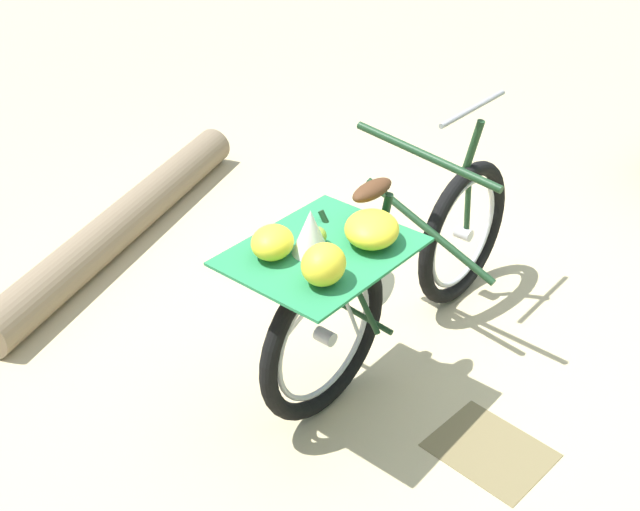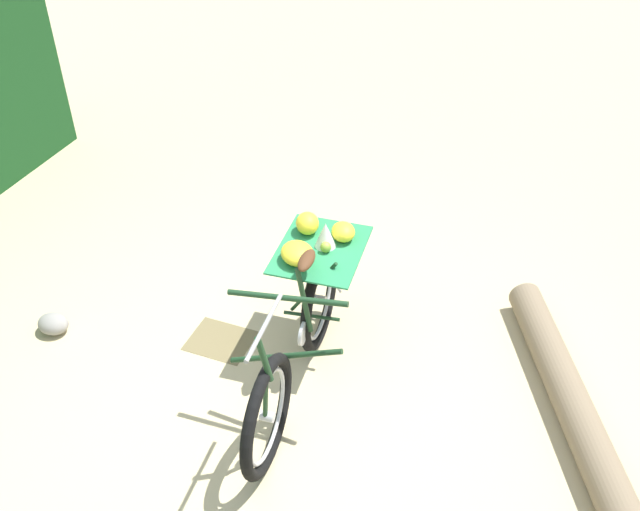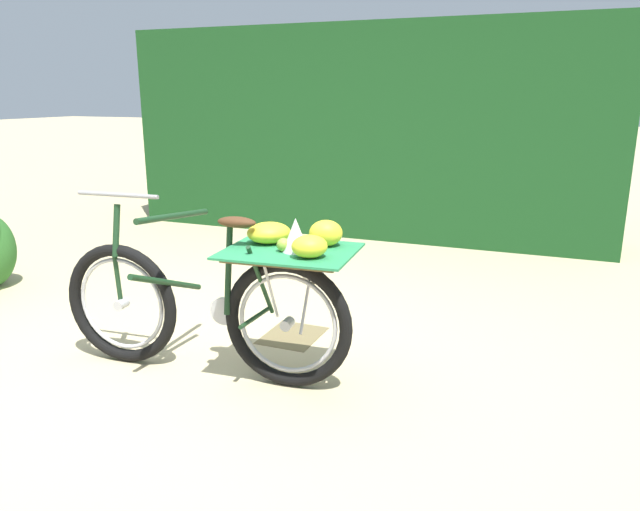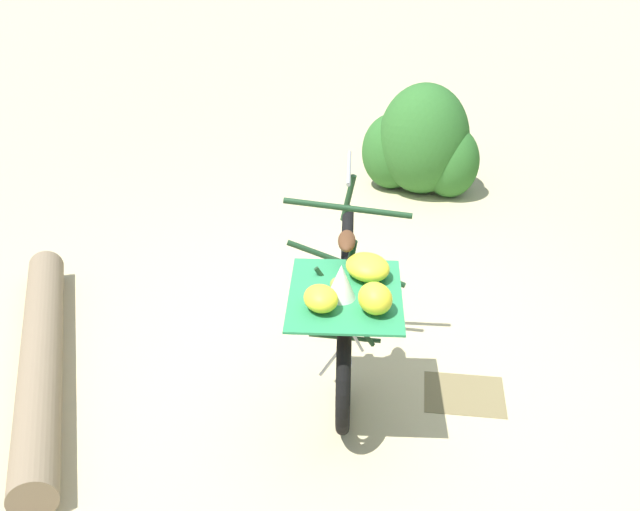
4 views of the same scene
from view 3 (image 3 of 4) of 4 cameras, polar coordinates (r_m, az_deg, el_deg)
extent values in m
plane|color=#C6B284|center=(3.74, -11.23, -10.02)|extent=(60.00, 60.00, 0.00)
cube|color=#19471E|center=(6.98, 4.29, 11.61)|extent=(0.96, 5.45, 2.29)
torus|color=black|center=(3.76, -18.32, -4.39)|extent=(0.13, 0.73, 0.73)
torus|color=#B7B7BC|center=(3.76, -18.32, -4.39)|extent=(0.07, 0.57, 0.57)
cylinder|color=#B7B7BC|center=(3.76, -18.32, -4.39)|extent=(0.08, 0.07, 0.06)
torus|color=black|center=(3.28, -3.11, -6.50)|extent=(0.13, 0.73, 0.73)
torus|color=#B7B7BC|center=(3.28, -3.11, -6.50)|extent=(0.07, 0.57, 0.57)
cylinder|color=#B7B7BC|center=(3.28, -3.11, -6.50)|extent=(0.08, 0.07, 0.06)
cylinder|color=#19381E|center=(3.53, -14.24, -2.50)|extent=(0.70, 0.09, 0.30)
cylinder|color=#19381E|center=(3.40, -13.66, 3.66)|extent=(0.71, 0.09, 0.11)
cylinder|color=#19381E|center=(3.32, -8.68, -1.40)|extent=(0.12, 0.04, 0.49)
cylinder|color=#19381E|center=(3.34, -6.18, -5.87)|extent=(0.38, 0.06, 0.05)
cylinder|color=#19381E|center=(3.25, -5.64, -2.46)|extent=(0.32, 0.05, 0.47)
cylinder|color=#19381E|center=(3.72, -18.63, -2.19)|extent=(0.05, 0.03, 0.30)
cylinder|color=#19381E|center=(3.63, -18.77, 2.26)|extent=(0.10, 0.04, 0.30)
cylinder|color=gray|center=(3.58, -18.66, 5.48)|extent=(0.07, 0.52, 0.02)
ellipsoid|color=#4C2D19|center=(3.22, -7.92, 3.15)|extent=(0.11, 0.23, 0.06)
cylinder|color=#B7B7BC|center=(3.41, -9.13, -5.24)|extent=(0.03, 0.16, 0.16)
cylinder|color=#B7B7BC|center=(3.24, -4.73, -3.18)|extent=(0.20, 0.03, 0.39)
cylinder|color=#B7B7BC|center=(3.17, -1.21, -3.55)|extent=(0.24, 0.04, 0.39)
cube|color=brown|center=(3.15, -2.87, 0.11)|extent=(0.49, 0.63, 0.02)
cube|color=#287F4C|center=(3.14, -2.87, 0.42)|extent=(0.59, 0.72, 0.01)
ellipsoid|color=yellow|center=(3.28, -4.87, 2.17)|extent=(0.31, 0.31, 0.12)
ellipsoid|color=yellow|center=(2.98, -1.00, 0.87)|extent=(0.23, 0.23, 0.11)
ellipsoid|color=yellow|center=(3.20, 0.56, 2.13)|extent=(0.22, 0.23, 0.14)
sphere|color=#8CAD38|center=(3.10, -3.49, 1.02)|extent=(0.07, 0.07, 0.07)
cone|color=white|center=(3.09, -2.33, 1.97)|extent=(0.15, 0.15, 0.18)
ellipsoid|color=gray|center=(5.16, -0.66, -1.74)|extent=(0.23, 0.19, 0.14)
cube|color=olive|center=(4.06, -2.64, -7.57)|extent=(0.44, 0.36, 0.01)
camera|label=1|loc=(4.53, 29.86, 22.47)|focal=43.61mm
camera|label=2|loc=(5.27, -56.64, 30.47)|focal=39.59mm
camera|label=4|loc=(3.57, 55.63, 25.29)|focal=40.59mm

